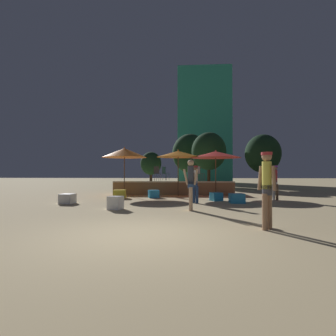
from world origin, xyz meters
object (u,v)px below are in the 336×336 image
cube_seat_1 (216,197)px  patio_umbrella_1 (178,154)px  background_tree_3 (263,154)px  patio_umbrella_2 (216,155)px  person_0 (267,185)px  cube_seat_5 (116,203)px  bistro_chair_0 (200,172)px  person_2 (191,182)px  patio_umbrella_0 (124,153)px  bistro_chair_1 (157,172)px  background_tree_0 (190,153)px  cube_seat_3 (67,199)px  person_1 (195,182)px  bistro_chair_2 (165,172)px  frisbee_disc (116,205)px  background_tree_1 (209,151)px  person_3 (275,181)px  background_tree_2 (151,164)px  cube_seat_2 (120,194)px  cube_seat_0 (237,198)px  cube_seat_4 (154,194)px

cube_seat_1 → patio_umbrella_1: bearing=127.3°
cube_seat_1 → background_tree_3: background_tree_3 is taller
patio_umbrella_2 → person_0: 9.27m
patio_umbrella_2 → cube_seat_5: 7.75m
cube_seat_1 → bistro_chair_0: bearing=98.9°
cube_seat_5 → person_2: 2.84m
patio_umbrella_0 → bistro_chair_1: patio_umbrella_0 is taller
person_0 → background_tree_0: background_tree_0 is taller
cube_seat_3 → background_tree_3: (11.30, 10.39, 2.65)m
person_1 → bistro_chair_2: bistro_chair_2 is taller
frisbee_disc → background_tree_1: size_ratio=0.05×
person_3 → background_tree_2: background_tree_2 is taller
patio_umbrella_1 → bistro_chair_1: (-1.34, 1.01, -1.04)m
person_3 → bistro_chair_0: size_ratio=1.88×
cube_seat_2 → person_1: person_1 is taller
cube_seat_2 → cube_seat_1: bearing=-10.4°
cube_seat_3 → bistro_chair_2: bistro_chair_2 is taller
person_1 → cube_seat_0: bearing=36.9°
background_tree_0 → cube_seat_2: bearing=-105.7°
cube_seat_2 → background_tree_2: background_tree_2 is taller
cube_seat_1 → cube_seat_3: (-6.58, -1.62, 0.01)m
person_0 → cube_seat_0: bearing=-135.0°
patio_umbrella_0 → cube_seat_4: size_ratio=4.27×
patio_umbrella_1 → person_0: 9.26m
patio_umbrella_1 → cube_seat_0: (2.69, -3.40, -2.21)m
person_2 → cube_seat_4: bearing=-155.3°
person_2 → bistro_chair_2: person_2 is taller
person_2 → person_3: person_2 is taller
bistro_chair_0 → person_1: bearing=150.7°
patio_umbrella_2 → background_tree_3: background_tree_3 is taller
cube_seat_0 → cube_seat_1: 1.21m
cube_seat_0 → cube_seat_2: cube_seat_2 is taller
cube_seat_4 → background_tree_0: 13.97m
patio_umbrella_0 → background_tree_1: 10.16m
cube_seat_2 → bistro_chair_1: bistro_chair_1 is taller
patio_umbrella_0 → cube_seat_3: 4.97m
frisbee_disc → background_tree_2: size_ratio=0.08×
patio_umbrella_0 → bistro_chair_2: size_ratio=3.18×
person_2 → bistro_chair_2: (-1.57, 7.98, 0.38)m
bistro_chair_0 → bistro_chair_2: 2.44m
patio_umbrella_1 → background_tree_1: background_tree_1 is taller
patio_umbrella_2 → frisbee_disc: patio_umbrella_2 is taller
cube_seat_4 → bistro_chair_0: 3.71m
person_1 → cube_seat_2: bearing=-177.1°
cube_seat_1 → person_2: (-1.27, -3.38, 0.80)m
bistro_chair_0 → patio_umbrella_0: bearing=80.7°
cube_seat_1 → person_1: person_1 is taller
person_3 → background_tree_0: background_tree_0 is taller
bistro_chair_0 → person_3: bearing=-156.4°
background_tree_3 → cube_seat_4: bearing=-136.6°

